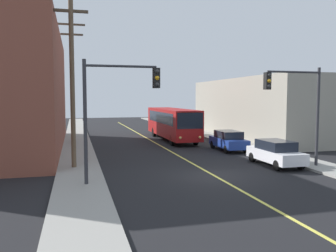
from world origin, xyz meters
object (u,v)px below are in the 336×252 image
Objects in this scene: parked_car_white at (275,152)px; utility_pole_mid at (73,75)px; traffic_signal_left_corner at (117,98)px; utility_pole_near at (72,69)px; fire_hydrant at (283,150)px; city_bus at (172,122)px; parked_car_blue at (228,140)px; traffic_signal_right_corner at (296,98)px.

parked_car_white is 19.64m from utility_pole_mid.
traffic_signal_left_corner is (2.14, -16.59, -2.10)m from utility_pole_mid.
utility_pole_near is 1.79× the size of traffic_signal_left_corner.
fire_hydrant is (12.26, 4.65, -3.72)m from traffic_signal_left_corner.
utility_pole_near is 12.77× the size of fire_hydrant.
fire_hydrant is at bearing 48.45° from parked_car_white.
utility_pole_near is at bearing 115.27° from traffic_signal_left_corner.
city_bus is 2.73× the size of parked_car_blue.
traffic_signal_right_corner is at bearing -68.37° from parked_car_white.
utility_pole_near is 1.79× the size of traffic_signal_right_corner.
city_bus is at bearing 101.17° from traffic_signal_right_corner.
utility_pole_mid is at bearing 130.03° from traffic_signal_right_corner.
utility_pole_mid is 1.91× the size of traffic_signal_right_corner.
utility_pole_mid reaches higher than traffic_signal_right_corner.
city_bus is 19.17m from traffic_signal_left_corner.
utility_pole_near is 0.94× the size of utility_pole_mid.
utility_pole_mid reaches higher than utility_pole_near.
city_bus is 10.81m from utility_pole_mid.
traffic_signal_left_corner is (2.12, -4.50, -1.72)m from utility_pole_near.
city_bus reaches higher than parked_car_blue.
fire_hydrant is (1.95, 2.20, -0.26)m from parked_car_white.
parked_car_white reaches higher than fire_hydrant.
fire_hydrant is at bearing 0.61° from utility_pole_near.
city_bus is at bearing 53.01° from utility_pole_near.
utility_pole_near reaches higher than parked_car_blue.
city_bus is at bearing 107.21° from parked_car_blue.
parked_car_white is 11.15m from traffic_signal_left_corner.
traffic_signal_right_corner is at bearing -112.39° from fire_hydrant.
utility_pole_mid reaches higher than parked_car_blue.
city_bus is 16.76m from traffic_signal_right_corner.
parked_car_blue is at bearing 91.33° from parked_car_white.
utility_pole_near is at bearing -158.99° from parked_car_blue.
utility_pole_mid is (-0.01, 12.09, 0.38)m from utility_pole_near.
fire_hydrant is (1.44, 3.49, -3.72)m from traffic_signal_right_corner.
fire_hydrant is (14.38, 0.15, -5.44)m from utility_pole_near.
parked_car_blue is at bearing 114.80° from fire_hydrant.
traffic_signal_right_corner reaches higher than parked_car_blue.
traffic_signal_left_corner reaches higher than city_bus.
traffic_signal_right_corner is (0.67, -8.05, 3.46)m from parked_car_blue.
parked_car_blue is 5.03m from fire_hydrant.
parked_car_white is at bearing -9.35° from utility_pole_near.
utility_pole_near is 13.48m from traffic_signal_right_corner.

